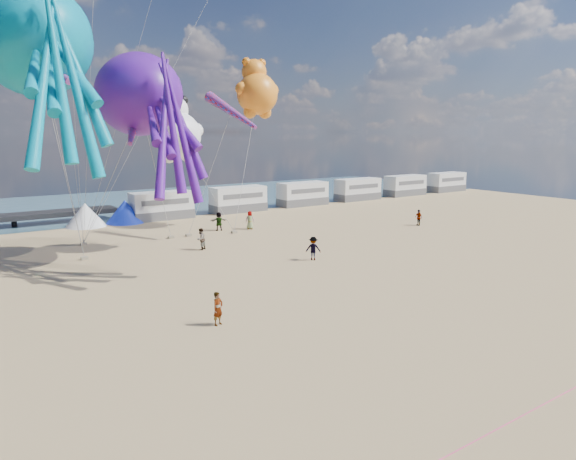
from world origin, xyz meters
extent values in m
plane|color=tan|center=(0.00, 0.00, 0.00)|extent=(120.00, 120.00, 0.00)
plane|color=#3B6172|center=(0.00, 55.00, 0.02)|extent=(120.00, 120.00, 0.00)
cube|color=silver|center=(6.00, 40.00, 1.50)|extent=(6.60, 2.50, 3.00)
cube|color=silver|center=(15.50, 40.00, 1.50)|extent=(6.60, 2.50, 3.00)
cube|color=silver|center=(25.00, 40.00, 1.50)|extent=(6.60, 2.50, 3.00)
cube|color=silver|center=(34.50, 40.00, 1.50)|extent=(6.60, 2.50, 3.00)
cube|color=silver|center=(44.00, 40.00, 1.50)|extent=(6.60, 2.50, 3.00)
cube|color=silver|center=(53.50, 40.00, 1.50)|extent=(6.60, 2.50, 3.00)
cone|color=white|center=(-2.00, 40.00, 1.20)|extent=(4.00, 4.00, 2.40)
cone|color=#1933CC|center=(2.00, 40.00, 1.20)|extent=(4.00, 4.00, 2.40)
cylinder|color=#F2338C|center=(0.00, -5.00, 0.02)|extent=(34.00, 0.03, 0.03)
imported|color=tan|center=(-3.15, 8.23, 0.84)|extent=(0.72, 0.60, 1.69)
imported|color=#7F6659|center=(8.62, 16.05, 0.88)|extent=(1.08, 1.06, 1.76)
imported|color=#7F6659|center=(26.19, 21.50, 0.82)|extent=(0.73, 1.12, 1.63)
imported|color=#7F6659|center=(8.15, 30.54, 0.90)|extent=(1.12, 0.64, 1.80)
imported|color=#7F6659|center=(10.97, 29.45, 0.89)|extent=(0.78, 0.73, 1.79)
imported|color=#7F6659|center=(3.15, 23.84, 0.88)|extent=(1.03, 0.91, 1.77)
cube|color=gray|center=(-5.44, 25.76, 0.11)|extent=(0.50, 0.35, 0.22)
cube|color=gray|center=(2.87, 29.60, 0.11)|extent=(0.50, 0.35, 0.22)
cube|color=gray|center=(8.66, 28.43, 0.11)|extent=(0.50, 0.35, 0.22)
cube|color=gray|center=(4.52, 29.51, 0.11)|extent=(0.50, 0.35, 0.22)
cube|color=gray|center=(-4.30, 31.02, 0.11)|extent=(0.50, 0.35, 0.22)
camera|label=1|loc=(-13.84, -13.55, 9.37)|focal=32.00mm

